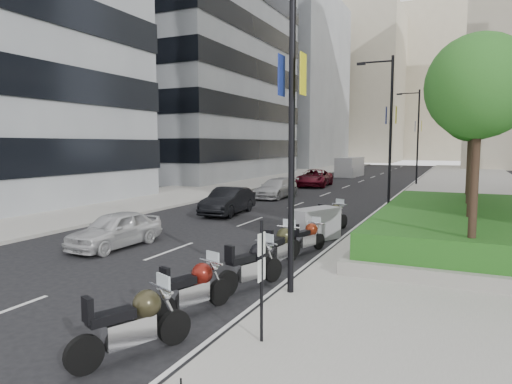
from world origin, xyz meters
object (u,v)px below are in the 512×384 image
Objects in this scene: motorcycle_0 at (134,323)px; car_a at (115,230)px; motorcycle_1 at (194,288)px; car_b at (228,201)px; motorcycle_3 at (281,247)px; motorcycle_4 at (308,237)px; lamp_post_1 at (388,125)px; motorcycle_6 at (332,217)px; car_c at (276,188)px; delivery_van at (349,168)px; car_d at (314,178)px; lamp_post_2 at (416,132)px; lamp_post_0 at (286,97)px; motorcycle_5 at (315,225)px; motorcycle_2 at (252,265)px; parking_sign at (262,275)px.

motorcycle_0 is 9.55m from car_a.
motorcycle_0 is 2.30m from motorcycle_1.
car_b is (0.05, 9.09, 0.06)m from car_a.
motorcycle_3 is 2.22m from motorcycle_4.
lamp_post_1 is 16.94m from car_a.
motorcycle_6 reaches higher than motorcycle_4.
motorcycle_1 is 0.56× the size of car_a.
motorcycle_1 is at bearing -69.69° from car_c.
motorcycle_0 is 1.12× the size of motorcycle_4.
delivery_van is (-7.49, 39.70, 0.52)m from motorcycle_4.
motorcycle_0 is 0.41× the size of car_d.
car_b is at bearing 92.42° from car_a.
car_c is 9.99m from car_d.
motorcycle_0 is (-1.33, -39.29, -4.41)m from lamp_post_2.
motorcycle_0 is (-1.33, -4.29, -4.41)m from lamp_post_0.
lamp_post_2 is 13.35m from delivery_van.
delivery_van reaches higher than car_b.
car_c is at bearing -93.74° from car_d.
lamp_post_2 is 28.41m from motorcycle_5.
motorcycle_3 is at bearing 21.18° from motorcycle_2.
parking_sign is 1.08× the size of motorcycle_0.
motorcycle_2 is at bearing -153.56° from motorcycle_5.
motorcycle_0 is 0.98× the size of motorcycle_5.
lamp_post_1 is 3.85× the size of motorcycle_2.
motorcycle_5 reaches higher than motorcycle_6.
delivery_van is at bearing 85.54° from car_d.
motorcycle_6 is at bearing 98.67° from parking_sign.
motorcycle_2 is 0.41× the size of car_d.
motorcycle_0 reaches higher than motorcycle_1.
motorcycle_0 is (-1.98, -1.29, -0.80)m from parking_sign.
lamp_post_0 is at bearing 6.75° from motorcycle_0.
lamp_post_0 is 17.00m from lamp_post_1.
car_d is at bearing 41.49° from motorcycle_5.
car_b reaches higher than motorcycle_2.
motorcycle_0 is at bearing -160.73° from motorcycle_6.
motorcycle_5 is 14.98m from car_c.
delivery_van reaches higher than car_c.
lamp_post_0 is 14.76m from car_b.
lamp_post_2 is 32.67m from motorcycle_3.
lamp_post_1 is 8.98m from motorcycle_6.
car_d is at bearing -86.02° from delivery_van.
motorcycle_2 is at bearing -91.75° from lamp_post_2.
motorcycle_6 is 22.12m from car_d.
motorcycle_3 is at bearing -167.27° from motorcycle_4.
car_b reaches higher than motorcycle_6.
car_d reaches higher than motorcycle_2.
motorcycle_3 is 42.54m from delivery_van.
motorcycle_4 is 0.87× the size of motorcycle_5.
motorcycle_1 is 47.06m from delivery_van.
car_b is at bearing -84.96° from delivery_van.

